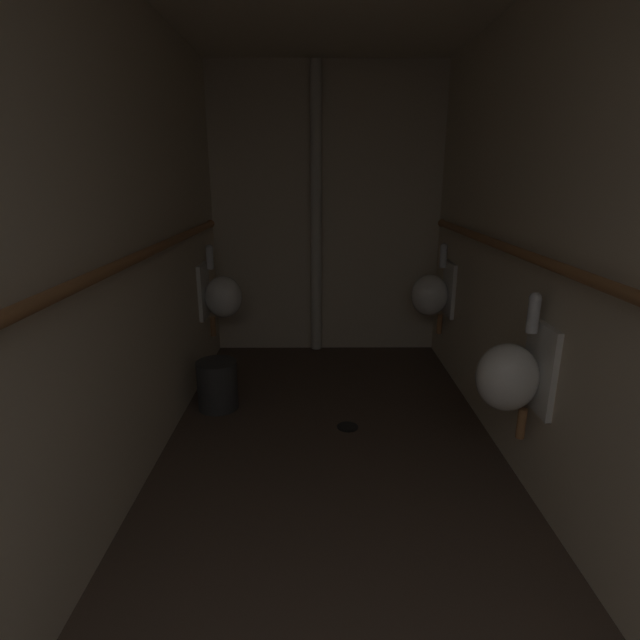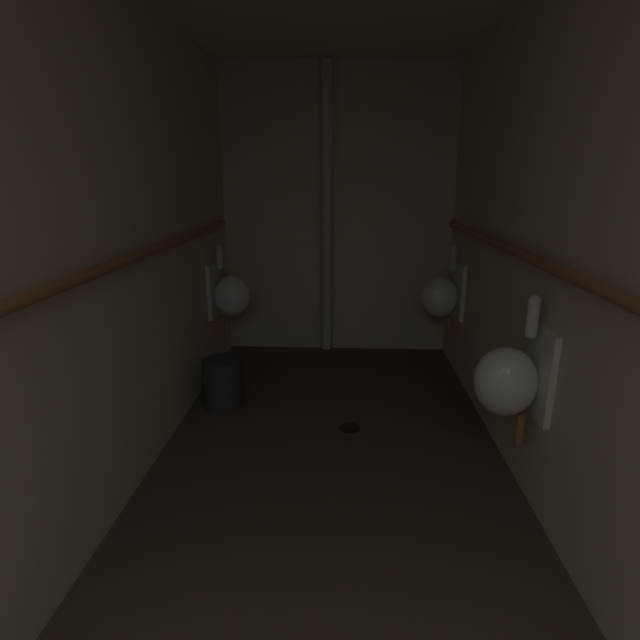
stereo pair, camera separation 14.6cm
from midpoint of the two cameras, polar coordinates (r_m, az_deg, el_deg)
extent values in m
cube|color=#47382D|center=(2.69, -0.05, -20.53)|extent=(2.14, 4.62, 0.08)
cube|color=beige|center=(2.40, -25.93, 6.93)|extent=(0.06, 4.62, 2.50)
cube|color=beige|center=(2.41, 25.70, 6.99)|extent=(0.06, 4.62, 2.50)
cube|color=beige|center=(4.44, -0.22, 12.25)|extent=(2.14, 0.06, 2.50)
ellipsoid|color=silver|center=(4.04, -12.23, 2.65)|extent=(0.30, 0.26, 0.34)
cube|color=silver|center=(4.06, -14.42, 3.31)|extent=(0.03, 0.30, 0.44)
cylinder|color=silver|center=(3.99, -13.77, 6.95)|extent=(0.06, 0.06, 0.16)
sphere|color=silver|center=(3.98, -13.86, 8.16)|extent=(0.06, 0.06, 0.06)
cylinder|color=#936038|center=(4.12, -13.38, -0.74)|extent=(0.04, 0.04, 0.16)
ellipsoid|color=silver|center=(2.53, 19.47, -6.33)|extent=(0.30, 0.26, 0.34)
cube|color=silver|center=(2.57, 22.84, -5.16)|extent=(0.03, 0.30, 0.44)
cylinder|color=silver|center=(2.47, 22.12, 0.42)|extent=(0.06, 0.06, 0.16)
sphere|color=silver|center=(2.45, 22.33, 2.33)|extent=(0.06, 0.06, 0.06)
cylinder|color=#936038|center=(2.67, 21.01, -11.21)|extent=(0.04, 0.04, 0.16)
ellipsoid|color=silver|center=(4.09, 11.69, 2.87)|extent=(0.30, 0.26, 0.34)
cube|color=silver|center=(4.11, 13.85, 3.53)|extent=(0.03, 0.30, 0.44)
cylinder|color=silver|center=(4.05, 13.20, 7.12)|extent=(0.06, 0.06, 0.16)
sphere|color=silver|center=(4.04, 13.28, 8.31)|extent=(0.06, 0.06, 0.06)
cylinder|color=#936038|center=(4.18, 12.84, -0.47)|extent=(0.04, 0.04, 0.16)
cylinder|color=#936038|center=(2.38, -23.72, 6.02)|extent=(0.05, 3.76, 0.05)
sphere|color=#936038|center=(4.16, -13.66, 10.87)|extent=(0.06, 0.06, 0.06)
cylinder|color=#936038|center=(2.41, 23.32, 6.17)|extent=(0.05, 3.82, 0.05)
sphere|color=#936038|center=(4.22, 13.08, 10.98)|extent=(0.06, 0.06, 0.06)
cylinder|color=beige|center=(4.33, -1.44, 12.13)|extent=(0.10, 0.10, 2.45)
cylinder|color=black|center=(3.27, 1.93, -12.35)|extent=(0.14, 0.14, 0.01)
cylinder|color=#2D2D2D|center=(3.54, -13.07, -7.40)|extent=(0.28, 0.28, 0.35)
camera|label=1|loc=(0.07, -90.34, -0.10)|focal=27.38mm
camera|label=2|loc=(0.07, 89.66, 0.10)|focal=27.38mm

